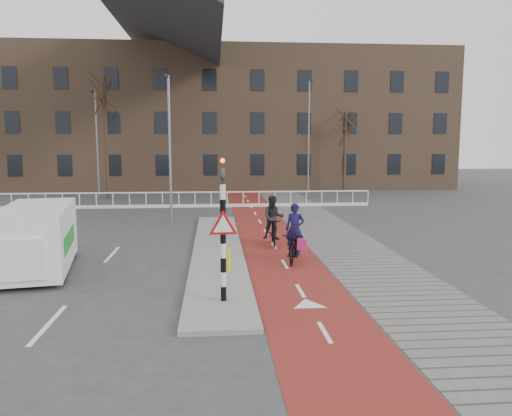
{
  "coord_description": "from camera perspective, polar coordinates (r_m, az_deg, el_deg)",
  "views": [
    {
      "loc": [
        -0.8,
        -13.98,
        4.0
      ],
      "look_at": [
        0.8,
        5.0,
        1.5
      ],
      "focal_mm": 35.0,
      "sensor_mm": 36.0,
      "label": 1
    }
  ],
  "objects": [
    {
      "name": "sidewalk",
      "position": [
        24.84,
        7.1,
        -1.83
      ],
      "size": [
        3.0,
        60.0,
        0.01
      ],
      "primitive_type": "cube",
      "color": "slate",
      "rests_on": "ground"
    },
    {
      "name": "ground",
      "position": [
        14.56,
        -1.49,
        -8.47
      ],
      "size": [
        120.0,
        120.0,
        0.0
      ],
      "primitive_type": "plane",
      "color": "#38383A",
      "rests_on": "ground"
    },
    {
      "name": "bike_lane",
      "position": [
        24.42,
        0.66,
        -1.94
      ],
      "size": [
        2.5,
        60.0,
        0.01
      ],
      "primitive_type": "cube",
      "color": "maroon",
      "rests_on": "ground"
    },
    {
      "name": "cyclist_near",
      "position": [
        16.86,
        4.45,
        -3.92
      ],
      "size": [
        1.17,
        2.01,
        1.98
      ],
      "rotation": [
        0.0,
        0.0,
        -0.28
      ],
      "color": "black",
      "rests_on": "bike_lane"
    },
    {
      "name": "streetlight_left",
      "position": [
        38.47,
        -17.71,
        6.91
      ],
      "size": [
        0.12,
        0.12,
        7.71
      ],
      "primitive_type": "cylinder",
      "color": "slate",
      "rests_on": "ground"
    },
    {
      "name": "bollard",
      "position": [
        15.24,
        -3.15,
        -5.95
      ],
      "size": [
        0.12,
        0.12,
        0.69
      ],
      "primitive_type": "cylinder",
      "color": "yellow",
      "rests_on": "curb_island"
    },
    {
      "name": "railing",
      "position": [
        31.48,
        -12.45,
        0.56
      ],
      "size": [
        28.0,
        0.1,
        0.99
      ],
      "color": "silver",
      "rests_on": "ground"
    },
    {
      "name": "van",
      "position": [
        16.98,
        -23.72,
        -3.08
      ],
      "size": [
        2.7,
        5.01,
        2.04
      ],
      "rotation": [
        0.0,
        0.0,
        0.18
      ],
      "color": "white",
      "rests_on": "ground"
    },
    {
      "name": "tree_mid",
      "position": [
        37.05,
        -16.77,
        7.59
      ],
      "size": [
        0.25,
        0.25,
        8.55
      ],
      "primitive_type": "cylinder",
      "color": "#332216",
      "rests_on": "ground"
    },
    {
      "name": "curb_island",
      "position": [
        18.4,
        -4.4,
        -4.91
      ],
      "size": [
        1.8,
        16.0,
        0.12
      ],
      "primitive_type": "cube",
      "color": "gray",
      "rests_on": "ground"
    },
    {
      "name": "streetlight_right",
      "position": [
        39.15,
        6.04,
        7.98
      ],
      "size": [
        0.12,
        0.12,
        8.74
      ],
      "primitive_type": "cylinder",
      "color": "slate",
      "rests_on": "ground"
    },
    {
      "name": "cyclist_far",
      "position": [
        19.46,
        2.0,
        -1.94
      ],
      "size": [
        0.87,
        1.85,
        1.95
      ],
      "rotation": [
        0.0,
        0.0,
        -0.06
      ],
      "color": "black",
      "rests_on": "bike_lane"
    },
    {
      "name": "streetlight_near",
      "position": [
        24.82,
        -9.82,
        6.44
      ],
      "size": [
        0.12,
        0.12,
        7.19
      ],
      "primitive_type": "cylinder",
      "color": "slate",
      "rests_on": "ground"
    },
    {
      "name": "tree_right",
      "position": [
        41.02,
        10.11,
        6.26
      ],
      "size": [
        0.24,
        0.24,
        6.42
      ],
      "primitive_type": "cylinder",
      "color": "#332216",
      "rests_on": "ground"
    },
    {
      "name": "townhouse_row",
      "position": [
        46.19,
        -7.7,
        12.15
      ],
      "size": [
        46.0,
        10.0,
        15.9
      ],
      "color": "#7F6047",
      "rests_on": "ground"
    },
    {
      "name": "traffic_signal",
      "position": [
        12.13,
        -3.79,
        -2.08
      ],
      "size": [
        0.8,
        0.8,
        3.68
      ],
      "color": "black",
      "rests_on": "curb_island"
    }
  ]
}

